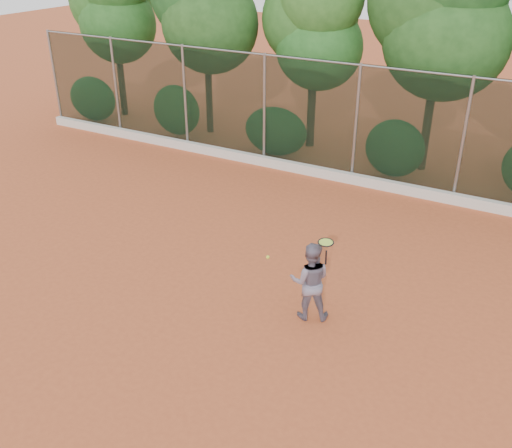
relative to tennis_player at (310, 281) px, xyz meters
The scene contains 7 objects.
ground 1.84m from the tennis_player, behind, with size 80.00×80.00×0.00m, color #BD552C.
concrete_curb 6.89m from the tennis_player, 103.83° to the left, with size 24.00×0.20×0.30m, color silver.
tennis_player is the anchor object (origin of this frame).
chainlink_fence 7.11m from the tennis_player, 103.48° to the left, with size 24.09×0.09×3.50m.
foliage_backdrop 9.77m from the tennis_player, 103.92° to the left, with size 23.70×3.63×7.55m.
tennis_racket 0.95m from the tennis_player, ahead, with size 0.36×0.36×0.53m.
tennis_ball_in_flight 0.95m from the tennis_player, 156.50° to the right, with size 0.07×0.07×0.07m.
Camera 1 is at (5.14, -8.35, 6.81)m, focal length 40.00 mm.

